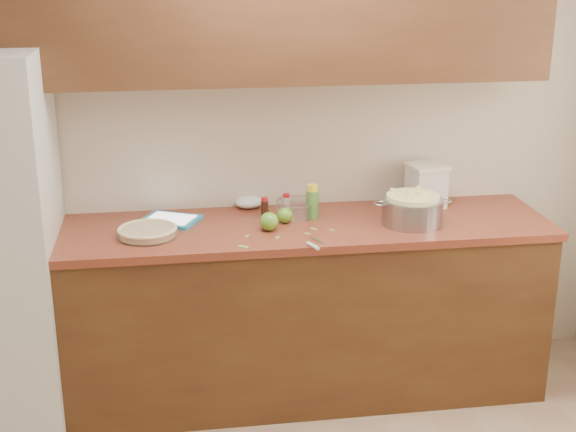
{
  "coord_description": "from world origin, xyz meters",
  "views": [
    {
      "loc": [
        -0.54,
        -2.22,
        2.21
      ],
      "look_at": [
        0.01,
        1.43,
        0.98
      ],
      "focal_mm": 50.0,
      "sensor_mm": 36.0,
      "label": 1
    }
  ],
  "objects": [
    {
      "name": "peel_d",
      "position": [
        -0.2,
        1.33,
        0.92
      ],
      "size": [
        0.03,
        0.03,
        0.0
      ],
      "primitive_type": "cube",
      "rotation": [
        0.0,
        0.0,
        1.07
      ],
      "color": "#8AC25E",
      "rests_on": "counter_run"
    },
    {
      "name": "paper_towel",
      "position": [
        -0.15,
        1.77,
        0.95
      ],
      "size": [
        0.15,
        0.13,
        0.06
      ],
      "primitive_type": "ellipsoid",
      "rotation": [
        0.0,
        0.0,
        -0.04
      ],
      "color": "white",
      "rests_on": "counter_run"
    },
    {
      "name": "flour_canister",
      "position": [
        0.77,
        1.66,
        1.03
      ],
      "size": [
        0.21,
        0.21,
        0.23
      ],
      "rotation": [
        0.0,
        0.0,
        0.17
      ],
      "color": "silver",
      "rests_on": "counter_run"
    },
    {
      "name": "peel_b",
      "position": [
        0.21,
        1.35,
        0.92
      ],
      "size": [
        0.03,
        0.03,
        0.0
      ],
      "primitive_type": "cube",
      "rotation": [
        0.0,
        0.0,
        2.12
      ],
      "color": "#8AC25E",
      "rests_on": "counter_run"
    },
    {
      "name": "counter_run",
      "position": [
        0.0,
        1.48,
        0.46
      ],
      "size": [
        2.64,
        0.68,
        0.92
      ],
      "color": "#563418",
      "rests_on": "ground"
    },
    {
      "name": "upper_cabinets",
      "position": [
        0.0,
        1.63,
        1.95
      ],
      "size": [
        2.6,
        0.34,
        0.7
      ],
      "primitive_type": "cube",
      "color": "#542F19",
      "rests_on": "room_shell"
    },
    {
      "name": "room_shell",
      "position": [
        0.0,
        0.0,
        1.3
      ],
      "size": [
        3.6,
        3.6,
        3.6
      ],
      "color": "tan",
      "rests_on": "ground"
    },
    {
      "name": "peel_c",
      "position": [
        -0.24,
        1.19,
        0.92
      ],
      "size": [
        0.05,
        0.04,
        0.0
      ],
      "primitive_type": "cube",
      "rotation": [
        0.0,
        0.0,
        -0.62
      ],
      "color": "#8AC25E",
      "rests_on": "counter_run"
    },
    {
      "name": "paring_knife",
      "position": [
        0.08,
        1.15,
        0.93
      ],
      "size": [
        0.09,
        0.17,
        0.02
      ],
      "rotation": [
        0.0,
        0.0,
        0.41
      ],
      "color": "gray",
      "rests_on": "counter_run"
    },
    {
      "name": "peel_e",
      "position": [
        -0.06,
        1.29,
        0.92
      ],
      "size": [
        0.03,
        0.03,
        0.0
      ],
      "primitive_type": "cube",
      "rotation": [
        0.0,
        0.0,
        1.0
      ],
      "color": "#8AC25E",
      "rests_on": "counter_run"
    },
    {
      "name": "apple_left",
      "position": [
        -0.09,
        1.4,
        0.97
      ],
      "size": [
        0.09,
        0.09,
        0.1
      ],
      "color": "#5A9426",
      "rests_on": "counter_run"
    },
    {
      "name": "peel_f",
      "position": [
        0.09,
        1.32,
        0.92
      ],
      "size": [
        0.03,
        0.03,
        0.0
      ],
      "primitive_type": "cube",
      "rotation": [
        0.0,
        0.0,
        -0.51
      ],
      "color": "#8AC25E",
      "rests_on": "counter_run"
    },
    {
      "name": "cinnamon_shaker",
      "position": [
        0.03,
        1.65,
        0.97
      ],
      "size": [
        0.04,
        0.04,
        0.1
      ],
      "rotation": [
        0.0,
        0.0,
        0.23
      ],
      "color": "beige",
      "rests_on": "counter_run"
    },
    {
      "name": "tablet",
      "position": [
        -0.56,
        1.6,
        0.93
      ],
      "size": [
        0.33,
        0.3,
        0.02
      ],
      "rotation": [
        0.0,
        0.0,
        -0.46
      ],
      "color": "teal",
      "rests_on": "counter_run"
    },
    {
      "name": "mixing_bowl",
      "position": [
        0.08,
        1.6,
        0.96
      ],
      "size": [
        0.22,
        0.22,
        0.08
      ],
      "rotation": [
        0.0,
        0.0,
        0.08
      ],
      "color": "silver",
      "rests_on": "counter_run"
    },
    {
      "name": "apple_center",
      "position": [
        0.0,
        1.5,
        0.96
      ],
      "size": [
        0.08,
        0.08,
        0.09
      ],
      "color": "#5A9426",
      "rests_on": "counter_run"
    },
    {
      "name": "lemon_bottle",
      "position": [
        0.15,
        1.55,
        1.0
      ],
      "size": [
        0.06,
        0.06,
        0.18
      ],
      "rotation": [
        0.0,
        0.0,
        -0.38
      ],
      "color": "#4C8C38",
      "rests_on": "counter_run"
    },
    {
      "name": "peel_a",
      "position": [
        0.13,
        1.39,
        0.92
      ],
      "size": [
        0.03,
        0.04,
        0.0
      ],
      "primitive_type": "cube",
      "rotation": [
        0.0,
        0.0,
        -0.94
      ],
      "color": "#8AC25E",
      "rests_on": "counter_run"
    },
    {
      "name": "vanilla_bottle",
      "position": [
        -0.09,
        1.59,
        0.97
      ],
      "size": [
        0.04,
        0.04,
        0.11
      ],
      "rotation": [
        0.0,
        0.0,
        0.26
      ],
      "color": "black",
      "rests_on": "counter_run"
    },
    {
      "name": "colander",
      "position": [
        0.62,
        1.39,
        0.99
      ],
      "size": [
        0.4,
        0.3,
        0.15
      ],
      "rotation": [
        0.0,
        0.0,
        0.2
      ],
      "color": "gray",
      "rests_on": "counter_run"
    },
    {
      "name": "pie",
      "position": [
        -0.67,
        1.4,
        0.94
      ],
      "size": [
        0.29,
        0.29,
        0.05
      ],
      "rotation": [
        0.0,
        0.0,
        -0.43
      ],
      "color": "silver",
      "rests_on": "counter_run"
    }
  ]
}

